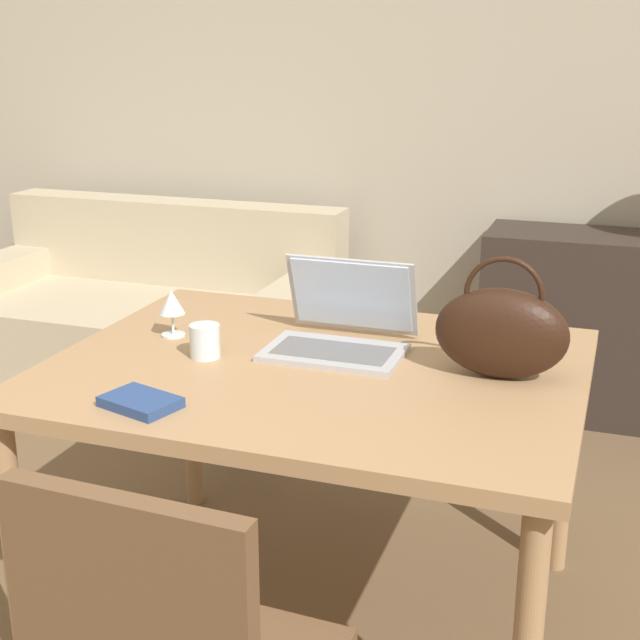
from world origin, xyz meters
name	(u,v)px	position (x,y,z in m)	size (l,w,h in m)	color
wall_back	(436,88)	(0.00, 2.86, 1.35)	(10.00, 0.06, 2.70)	#BCB29E
dining_table	(316,392)	(0.14, 0.84, 0.68)	(1.36, 1.06, 0.76)	#A87F56
couch	(148,325)	(-1.21, 2.29, 0.28)	(1.72, 0.88, 0.82)	#C1B293
laptop	(342,325)	(0.16, 0.99, 0.82)	(0.36, 0.32, 0.23)	#ADADB2
drinking_glass	(205,341)	(-0.15, 0.79, 0.80)	(0.08, 0.08, 0.09)	silver
wine_glass	(172,304)	(-0.32, 0.92, 0.85)	(0.07, 0.07, 0.13)	silver
handbag	(501,332)	(0.60, 0.90, 0.87)	(0.33, 0.13, 0.31)	black
book	(141,402)	(-0.14, 0.44, 0.77)	(0.20, 0.16, 0.02)	navy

